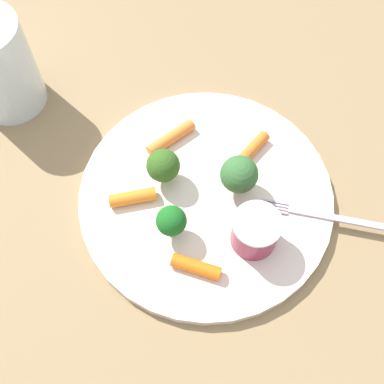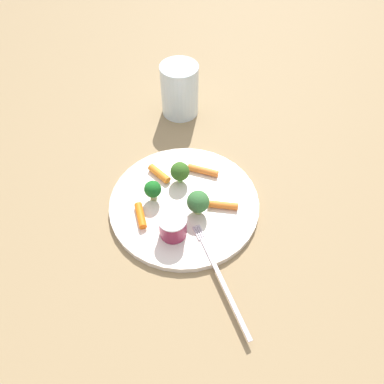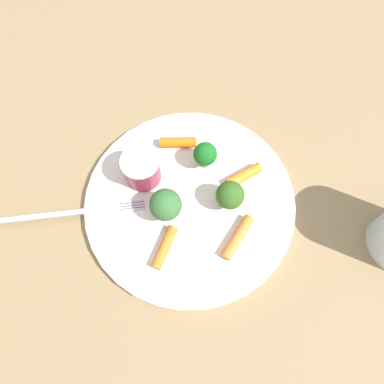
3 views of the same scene
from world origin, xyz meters
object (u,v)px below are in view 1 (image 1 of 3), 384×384
at_px(carrot_stick_1, 171,138).
at_px(carrot_stick_2, 133,197).
at_px(broccoli_floret_2, 171,221).
at_px(fork, 356,222).
at_px(carrot_stick_0, 250,151).
at_px(plate, 206,197).
at_px(sauce_cup, 255,231).
at_px(broccoli_floret_1, 239,175).
at_px(broccoli_floret_0, 164,164).
at_px(carrot_stick_3, 196,267).

height_order(carrot_stick_1, carrot_stick_2, same).
distance_m(broccoli_floret_2, fork, 0.18).
bearing_deg(carrot_stick_0, plate, -20.18).
distance_m(carrot_stick_0, carrot_stick_1, 0.09).
relative_size(carrot_stick_1, fork, 0.29).
xyz_separation_m(broccoli_floret_2, fork, (-0.08, 0.16, -0.02)).
bearing_deg(fork, sauce_cup, -55.95).
bearing_deg(broccoli_floret_1, broccoli_floret_0, -76.57).
bearing_deg(fork, broccoli_floret_2, -62.90).
bearing_deg(plate, broccoli_floret_0, -92.94).
bearing_deg(plate, carrot_stick_2, -60.74).
bearing_deg(sauce_cup, broccoli_floret_2, -72.10).
bearing_deg(carrot_stick_2, broccoli_floret_1, 121.75).
distance_m(sauce_cup, carrot_stick_0, 0.10).
relative_size(plate, sauce_cup, 5.62).
relative_size(broccoli_floret_2, carrot_stick_1, 0.72).
distance_m(broccoli_floret_0, carrot_stick_3, 0.11).
bearing_deg(carrot_stick_1, plate, 53.70).
bearing_deg(carrot_stick_2, broccoli_floret_0, 155.57).
bearing_deg(plate, broccoli_floret_2, -15.45).
height_order(carrot_stick_0, carrot_stick_3, same).
xyz_separation_m(broccoli_floret_1, carrot_stick_3, (0.10, -0.00, -0.02)).
distance_m(carrot_stick_0, carrot_stick_2, 0.13).
bearing_deg(broccoli_floret_0, broccoli_floret_2, 31.58).
relative_size(plate, fork, 1.33).
xyz_separation_m(plate, carrot_stick_1, (-0.04, -0.06, 0.01)).
distance_m(carrot_stick_1, carrot_stick_2, 0.08).
xyz_separation_m(sauce_cup, carrot_stick_2, (0.01, -0.13, -0.01)).
distance_m(broccoli_floret_2, carrot_stick_0, 0.12).
bearing_deg(sauce_cup, broccoli_floret_1, -142.94).
distance_m(broccoli_floret_1, fork, 0.13).
bearing_deg(carrot_stick_2, sauce_cup, 94.26).
relative_size(sauce_cup, carrot_stick_2, 0.98).
bearing_deg(broccoli_floret_2, plate, 164.55).
height_order(carrot_stick_3, fork, carrot_stick_3).
bearing_deg(plate, fork, 102.12).
distance_m(broccoli_floret_1, broccoli_floret_2, 0.08).
relative_size(carrot_stick_1, carrot_stick_3, 1.21).
height_order(sauce_cup, carrot_stick_2, sauce_cup).
height_order(broccoli_floret_2, carrot_stick_0, broccoli_floret_2).
distance_m(plate, carrot_stick_1, 0.08).
xyz_separation_m(sauce_cup, carrot_stick_1, (-0.07, -0.12, -0.01)).
relative_size(carrot_stick_0, carrot_stick_3, 1.09).
height_order(sauce_cup, broccoli_floret_1, broccoli_floret_1).
height_order(broccoli_floret_0, broccoli_floret_2, broccoli_floret_0).
bearing_deg(carrot_stick_0, carrot_stick_2, -41.39).
xyz_separation_m(broccoli_floret_0, broccoli_floret_1, (-0.02, 0.07, 0.00)).
relative_size(carrot_stick_0, carrot_stick_2, 1.10).
xyz_separation_m(sauce_cup, broccoli_floret_0, (-0.03, -0.11, 0.00)).
height_order(carrot_stick_0, fork, carrot_stick_0).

